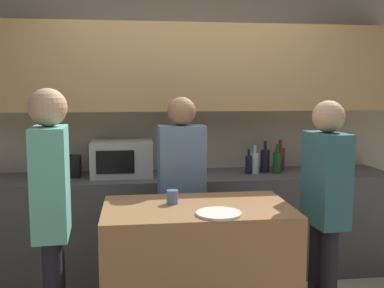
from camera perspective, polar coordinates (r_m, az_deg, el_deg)
The scene contains 16 objects.
back_wall at distance 4.13m, azimuth -0.88°, elevation 5.56°, with size 6.40×0.40×2.70m.
back_counter at distance 4.04m, azimuth -0.41°, elevation -10.20°, with size 3.60×0.62×0.90m.
kitchen_island at distance 2.92m, azimuth 0.66°, elevation -16.73°, with size 1.15×0.67×0.93m.
microwave at distance 3.92m, azimuth -8.88°, elevation -1.82°, with size 0.52×0.39×0.30m.
toaster at distance 3.98m, azimuth -15.83°, elevation -2.76°, with size 0.26×0.16×0.18m.
potted_plant at distance 4.29m, azimuth 16.76°, elevation -0.63°, with size 0.14×0.14×0.39m.
bottle_0 at distance 4.00m, azimuth 7.20°, elevation -2.57°, with size 0.06×0.06×0.22m.
bottle_1 at distance 4.03m, azimuth 7.99°, elevation -2.36°, with size 0.07×0.07×0.25m.
bottle_2 at distance 4.08m, azimuth 9.24°, elevation -2.07°, with size 0.08×0.08×0.28m.
bottle_3 at distance 4.05m, azimuth 10.76°, elevation -2.28°, with size 0.08×0.08×0.27m.
bottle_4 at distance 4.21m, azimuth 11.10°, elevation -1.82°, with size 0.09×0.09×0.28m.
plate_on_island at distance 2.58m, azimuth 3.42°, elevation -8.77°, with size 0.26×0.26×0.01m.
cup_0 at distance 2.81m, azimuth -2.51°, elevation -6.73°, with size 0.07×0.07×0.09m.
person_left at distance 3.07m, azimuth 16.57°, elevation -6.79°, with size 0.22×0.35×1.57m.
person_center at distance 3.34m, azimuth -1.32°, elevation -5.20°, with size 0.35×0.21×1.59m.
person_right at distance 2.72m, azimuth -17.41°, elevation -7.44°, with size 0.22×0.35×1.65m.
Camera 1 is at (-0.47, -2.44, 1.65)m, focal length 42.00 mm.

